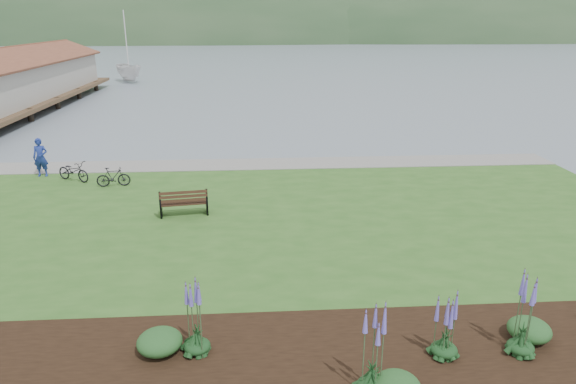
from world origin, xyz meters
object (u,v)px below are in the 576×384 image
at_px(park_bench, 184,202).
at_px(sailboat, 130,82).
at_px(bicycle_a, 73,171).
at_px(person, 40,154).

height_order(park_bench, sailboat, sailboat).
relative_size(bicycle_a, sailboat, 0.07).
xyz_separation_m(person, sailboat, (-5.17, 42.22, -1.51)).
bearing_deg(bicycle_a, person, 91.91).
height_order(park_bench, bicycle_a, park_bench).
distance_m(park_bench, person, 9.59).
bearing_deg(person, park_bench, -40.41).
bearing_deg(park_bench, person, 134.68).
bearing_deg(sailboat, bicycle_a, -110.29).
relative_size(park_bench, person, 0.86).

